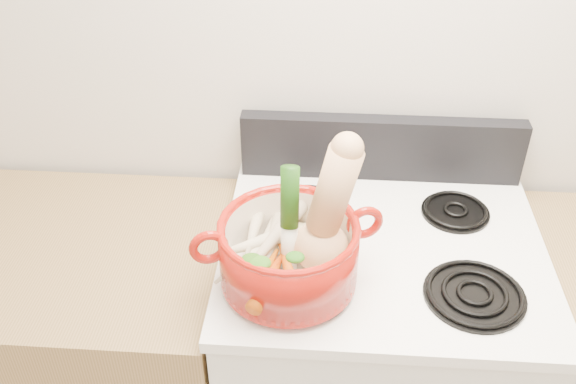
# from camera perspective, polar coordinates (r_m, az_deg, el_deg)

# --- Properties ---
(wall_back) EXTENTS (3.50, 0.02, 2.60)m
(wall_back) POSITION_cam_1_polar(r_m,az_deg,el_deg) (1.69, 8.95, 12.31)
(wall_back) COLOR beige
(wall_back) RESTS_ON floor
(stove_body) EXTENTS (0.76, 0.65, 0.92)m
(stove_body) POSITION_cam_1_polar(r_m,az_deg,el_deg) (1.92, 7.18, -15.85)
(stove_body) COLOR silver
(stove_body) RESTS_ON floor
(cooktop) EXTENTS (0.78, 0.67, 0.03)m
(cooktop) POSITION_cam_1_polar(r_m,az_deg,el_deg) (1.58, 8.45, -5.11)
(cooktop) COLOR white
(cooktop) RESTS_ON stove_body
(control_backsplash) EXTENTS (0.76, 0.05, 0.18)m
(control_backsplash) POSITION_cam_1_polar(r_m,az_deg,el_deg) (1.76, 8.27, 3.90)
(control_backsplash) COLOR black
(control_backsplash) RESTS_ON cooktop
(counter_left) EXTENTS (1.36, 0.65, 0.90)m
(counter_left) POSITION_cam_1_polar(r_m,az_deg,el_deg) (2.14, -23.70, -13.23)
(counter_left) COLOR olive
(counter_left) RESTS_ON floor
(burner_front_left) EXTENTS (0.22, 0.22, 0.02)m
(burner_front_left) POSITION_cam_1_polar(r_m,az_deg,el_deg) (1.44, 1.23, -8.26)
(burner_front_left) COLOR black
(burner_front_left) RESTS_ON cooktop
(burner_front_right) EXTENTS (0.22, 0.22, 0.02)m
(burner_front_right) POSITION_cam_1_polar(r_m,az_deg,el_deg) (1.48, 16.26, -8.67)
(burner_front_right) COLOR black
(burner_front_right) RESTS_ON cooktop
(burner_back_left) EXTENTS (0.17, 0.17, 0.02)m
(burner_back_left) POSITION_cam_1_polar(r_m,az_deg,el_deg) (1.67, 1.78, -1.08)
(burner_back_left) COLOR black
(burner_back_left) RESTS_ON cooktop
(burner_back_right) EXTENTS (0.17, 0.17, 0.02)m
(burner_back_right) POSITION_cam_1_polar(r_m,az_deg,el_deg) (1.70, 14.67, -1.60)
(burner_back_right) COLOR black
(burner_back_right) RESTS_ON cooktop
(dutch_oven) EXTENTS (0.38, 0.38, 0.15)m
(dutch_oven) POSITION_cam_1_polar(r_m,az_deg,el_deg) (1.39, 0.06, -5.41)
(dutch_oven) COLOR #99120A
(dutch_oven) RESTS_ON burner_front_left
(pot_handle_left) EXTENTS (0.09, 0.04, 0.08)m
(pot_handle_left) POSITION_cam_1_polar(r_m,az_deg,el_deg) (1.34, -7.06, -4.89)
(pot_handle_left) COLOR #99120A
(pot_handle_left) RESTS_ON dutch_oven
(pot_handle_right) EXTENTS (0.09, 0.04, 0.08)m
(pot_handle_right) POSITION_cam_1_polar(r_m,az_deg,el_deg) (1.40, 6.84, -2.71)
(pot_handle_right) COLOR #99120A
(pot_handle_right) RESTS_ON dutch_oven
(squash) EXTENTS (0.21, 0.17, 0.33)m
(squash) POSITION_cam_1_polar(r_m,az_deg,el_deg) (1.33, 3.07, -1.60)
(squash) COLOR tan
(squash) RESTS_ON dutch_oven
(leek) EXTENTS (0.04, 0.08, 0.26)m
(leek) POSITION_cam_1_polar(r_m,az_deg,el_deg) (1.35, 0.13, -2.40)
(leek) COLOR silver
(leek) RESTS_ON dutch_oven
(ginger) EXTENTS (0.08, 0.06, 0.04)m
(ginger) POSITION_cam_1_polar(r_m,az_deg,el_deg) (1.48, 0.46, -3.59)
(ginger) COLOR tan
(ginger) RESTS_ON dutch_oven
(parsnip_0) EXTENTS (0.12, 0.24, 0.06)m
(parsnip_0) POSITION_cam_1_polar(r_m,az_deg,el_deg) (1.45, -2.04, -4.54)
(parsnip_0) COLOR beige
(parsnip_0) RESTS_ON dutch_oven
(parsnip_1) EXTENTS (0.16, 0.16, 0.05)m
(parsnip_1) POSITION_cam_1_polar(r_m,az_deg,el_deg) (1.41, -3.61, -5.88)
(parsnip_1) COLOR beige
(parsnip_1) RESTS_ON dutch_oven
(parsnip_2) EXTENTS (0.07, 0.19, 0.06)m
(parsnip_2) POSITION_cam_1_polar(r_m,az_deg,el_deg) (1.42, -1.62, -4.87)
(parsnip_2) COLOR beige
(parsnip_2) RESTS_ON dutch_oven
(parsnip_3) EXTENTS (0.18, 0.10, 0.05)m
(parsnip_3) POSITION_cam_1_polar(r_m,az_deg,el_deg) (1.42, -3.72, -4.71)
(parsnip_3) COLOR beige
(parsnip_3) RESTS_ON dutch_oven
(parsnip_4) EXTENTS (0.06, 0.20, 0.06)m
(parsnip_4) POSITION_cam_1_polar(r_m,az_deg,el_deg) (1.46, -3.00, -3.14)
(parsnip_4) COLOR beige
(parsnip_4) RESTS_ON dutch_oven
(parsnip_5) EXTENTS (0.15, 0.24, 0.07)m
(parsnip_5) POSITION_cam_1_polar(r_m,az_deg,el_deg) (1.42, -1.33, -4.08)
(parsnip_5) COLOR beige
(parsnip_5) RESTS_ON dutch_oven
(carrot_0) EXTENTS (0.09, 0.19, 0.05)m
(carrot_0) POSITION_cam_1_polar(r_m,az_deg,el_deg) (1.37, -1.65, -7.81)
(carrot_0) COLOR #BE4109
(carrot_0) RESTS_ON dutch_oven
(carrot_1) EXTENTS (0.10, 0.16, 0.05)m
(carrot_1) POSITION_cam_1_polar(r_m,az_deg,el_deg) (1.37, -1.71, -7.32)
(carrot_1) COLOR #C65009
(carrot_1) RESTS_ON dutch_oven
(carrot_2) EXTENTS (0.07, 0.16, 0.04)m
(carrot_2) POSITION_cam_1_polar(r_m,az_deg,el_deg) (1.39, -0.14, -6.42)
(carrot_2) COLOR #CC4A0A
(carrot_2) RESTS_ON dutch_oven
(carrot_3) EXTENTS (0.07, 0.15, 0.04)m
(carrot_3) POSITION_cam_1_polar(r_m,az_deg,el_deg) (1.36, -2.10, -7.21)
(carrot_3) COLOR #C65C09
(carrot_3) RESTS_ON dutch_oven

